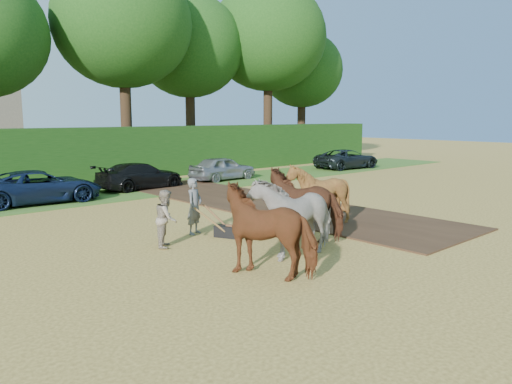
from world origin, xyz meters
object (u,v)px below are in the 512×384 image
spectator_far (277,200)px  parked_cars (174,174)px  plough_team (296,209)px  spectator_near (166,218)px

spectator_far → parked_cars: 10.60m
spectator_far → plough_team: bearing=133.4°
spectator_far → parked_cars: spectator_far is taller
spectator_far → spectator_near: bearing=69.9°
spectator_near → spectator_far: 4.00m
spectator_far → parked_cars: size_ratio=0.06×
spectator_near → plough_team: (2.83, -2.24, 0.23)m
spectator_near → spectator_far: size_ratio=0.88×
parked_cars → spectator_far: bearing=-105.0°
parked_cars → plough_team: bearing=-107.8°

